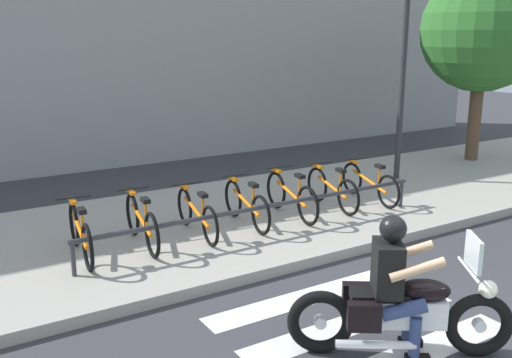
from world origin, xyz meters
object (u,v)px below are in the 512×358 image
object	(u,v)px
bicycle_3	(246,204)
bicycle_5	(332,189)
tree_near_rack	(483,31)
bicycle_4	(291,196)
bicycle_1	(142,222)
street_lamp	(404,51)
bicycle_2	(197,214)
bicycle_6	(369,183)
bike_rack	(265,208)
rider	(396,276)
bicycle_0	(80,233)
motorcycle	(401,311)

from	to	relation	value
bicycle_3	bicycle_5	size ratio (longest dim) A/B	1.03
bicycle_3	tree_near_rack	xyz separation A→B (m)	(7.19, 1.35, 2.69)
bicycle_4	tree_near_rack	distance (m)	6.99
bicycle_1	bicycle_4	world-z (taller)	bicycle_4
bicycle_5	street_lamp	xyz separation A→B (m)	(2.53, 0.95, 2.29)
bicycle_2	bicycle_6	world-z (taller)	same
bicycle_1	street_lamp	bearing A→B (deg)	8.97
bicycle_6	bike_rack	size ratio (longest dim) A/B	0.29
rider	bicycle_4	bearing A→B (deg)	69.08
street_lamp	tree_near_rack	xyz separation A→B (m)	(2.91, 0.40, 0.40)
bicycle_0	bicycle_1	world-z (taller)	bicycle_1
bicycle_1	tree_near_rack	distance (m)	9.42
bicycle_1	bicycle_3	distance (m)	1.74
bicycle_5	bike_rack	size ratio (longest dim) A/B	0.27
rider	bike_rack	distance (m)	3.32
bicycle_2	bicycle_6	bearing A→B (deg)	-0.00
bicycle_5	street_lamp	world-z (taller)	street_lamp
bicycle_1	bicycle_5	size ratio (longest dim) A/B	1.05
bicycle_4	bike_rack	size ratio (longest dim) A/B	0.29
bicycle_2	bicycle_5	size ratio (longest dim) A/B	1.06
bicycle_1	rider	bearing A→B (deg)	-73.09
motorcycle	bicycle_3	size ratio (longest dim) A/B	1.17
rider	bicycle_5	distance (m)	4.48
bicycle_3	tree_near_rack	world-z (taller)	tree_near_rack
bike_rack	bicycle_1	bearing A→B (deg)	162.35
bicycle_6	tree_near_rack	distance (m)	5.48
bicycle_1	street_lamp	xyz separation A→B (m)	(6.01, 0.95, 2.28)
bicycle_2	street_lamp	world-z (taller)	street_lamp
motorcycle	bicycle_1	size ratio (longest dim) A/B	1.14
bicycle_5	bicycle_6	size ratio (longest dim) A/B	0.95
bicycle_4	rider	bearing A→B (deg)	-110.92
bicycle_2	bicycle_6	xyz separation A→B (m)	(3.48, -0.00, -0.00)
motorcycle	tree_near_rack	bearing A→B (deg)	34.01
bicycle_0	bicycle_6	bearing A→B (deg)	0.01
bicycle_3	bicycle_4	world-z (taller)	bicycle_4
bicycle_2	street_lamp	distance (m)	5.71
bicycle_3	tree_near_rack	size ratio (longest dim) A/B	0.35
bicycle_3	bicycle_4	distance (m)	0.87
bicycle_1	bicycle_5	world-z (taller)	bicycle_1
bike_rack	street_lamp	xyz separation A→B (m)	(4.27, 1.50, 2.21)
bike_rack	bicycle_5	bearing A→B (deg)	17.64
bicycle_6	tree_near_rack	bearing A→B (deg)	16.42
bicycle_0	street_lamp	xyz separation A→B (m)	(6.88, 0.95, 2.28)
bicycle_2	tree_near_rack	world-z (taller)	tree_near_rack
bicycle_5	bicycle_6	bearing A→B (deg)	0.07
bicycle_2	bicycle_5	world-z (taller)	bicycle_5
bicycle_1	bicycle_5	distance (m)	3.48
bicycle_1	bike_rack	size ratio (longest dim) A/B	0.29
bicycle_5	bike_rack	distance (m)	1.83
bicycle_0	bicycle_3	distance (m)	2.61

